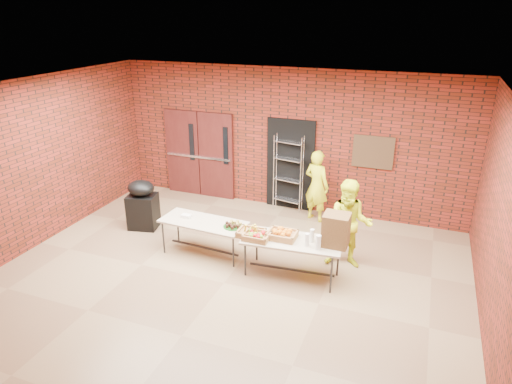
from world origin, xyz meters
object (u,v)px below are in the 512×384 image
(wire_rack, at_px, (288,174))
(table_left, at_px, (203,224))
(covered_grill, at_px, (143,204))
(volunteer_man, at_px, (349,225))
(table_right, at_px, (292,243))
(volunteer_woman, at_px, (317,186))
(coffee_dispenser, at_px, (336,230))

(wire_rack, relative_size, table_left, 1.07)
(table_left, distance_m, covered_grill, 1.78)
(volunteer_man, bearing_deg, table_left, -176.23)
(covered_grill, bearing_deg, volunteer_man, -12.86)
(table_right, distance_m, volunteer_woman, 2.40)
(table_left, xyz_separation_m, table_right, (1.78, -0.17, 0.03))
(covered_grill, bearing_deg, volunteer_woman, 14.48)
(table_left, relative_size, coffee_dispenser, 2.99)
(table_right, distance_m, coffee_dispenser, 0.79)
(wire_rack, distance_m, volunteer_woman, 0.79)
(coffee_dispenser, distance_m, volunteer_man, 0.62)
(wire_rack, bearing_deg, coffee_dispenser, -47.18)
(wire_rack, height_order, volunteer_man, wire_rack)
(covered_grill, distance_m, volunteer_woman, 3.72)
(covered_grill, height_order, volunteer_man, volunteer_man)
(covered_grill, bearing_deg, table_right, -24.00)
(table_left, distance_m, volunteer_woman, 2.75)
(wire_rack, distance_m, table_left, 2.67)
(covered_grill, height_order, volunteer_woman, volunteer_woman)
(coffee_dispenser, distance_m, volunteer_woman, 2.47)
(table_right, bearing_deg, coffee_dispenser, 2.65)
(wire_rack, xyz_separation_m, volunteer_woman, (0.73, -0.28, -0.09))
(wire_rack, xyz_separation_m, covered_grill, (-2.58, -1.97, -0.36))
(covered_grill, bearing_deg, coffee_dispenser, -20.87)
(volunteer_woman, bearing_deg, covered_grill, 48.17)
(wire_rack, relative_size, covered_grill, 1.67)
(wire_rack, distance_m, coffee_dispenser, 3.05)
(table_left, relative_size, volunteer_man, 1.01)
(table_left, xyz_separation_m, covered_grill, (-1.70, 0.53, -0.08))
(volunteer_woman, bearing_deg, table_left, 75.23)
(volunteer_woman, bearing_deg, table_right, 115.19)
(table_left, height_order, volunteer_man, volunteer_man)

